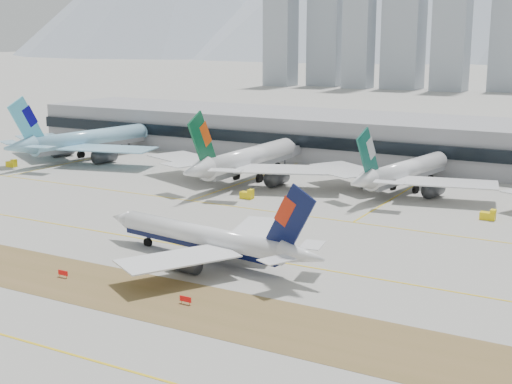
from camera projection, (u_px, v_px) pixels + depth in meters
The scene contains 13 objects.
ground at pixel (208, 242), 150.54m from camera, with size 3000.00×3000.00×0.00m, color #9D9A92.
apron_markings at pixel (7, 332), 104.55m from camera, with size 360.00×122.22×0.06m.
taxiing_airliner at pixel (209, 239), 136.88m from camera, with size 53.32×45.97×17.93m.
widebody_korean at pixel (85, 141), 250.06m from camera, with size 66.93×66.06×24.08m.
widebody_eva at pixel (246, 161), 211.74m from camera, with size 66.24×64.55×23.60m.
widebody_cathay at pixel (403, 173), 197.67m from camera, with size 56.55×55.98×20.45m.
terminal at pixel (388, 139), 246.83m from camera, with size 280.00×43.10×15.00m.
hold_sign_left at pixel (63, 273), 127.95m from camera, with size 2.20×0.15×1.35m.
hold_sign_right at pixel (185, 299), 115.22m from camera, with size 2.20×0.15×1.35m.
gse_b at pixel (247, 195), 190.32m from camera, with size 3.55×2.00×2.60m.
gse_c at pixel (488, 215), 168.31m from camera, with size 3.55×2.00×2.60m.
gse_a at pixel (12, 164), 236.48m from camera, with size 3.55×2.00×2.60m.
city_skyline at pixel (401, 27), 577.32m from camera, with size 342.00×49.80×140.00m.
Camera 1 is at (79.60, -121.39, 42.51)m, focal length 50.00 mm.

